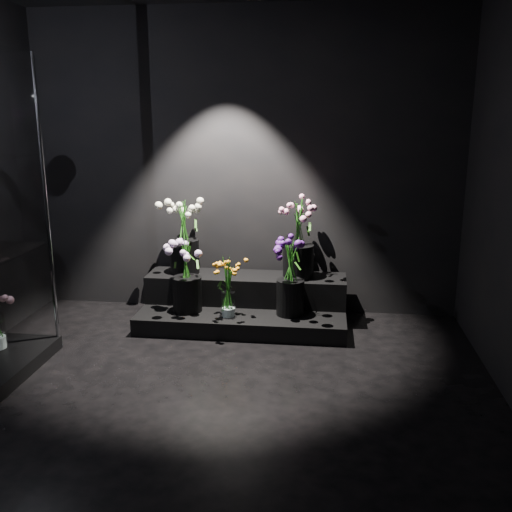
# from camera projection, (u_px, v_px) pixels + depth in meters

# --- Properties ---
(floor) EXTENTS (4.00, 4.00, 0.00)m
(floor) POSITION_uv_depth(u_px,v_px,m) (202.00, 409.00, 3.71)
(floor) COLOR black
(floor) RESTS_ON ground
(wall_back) EXTENTS (4.00, 0.00, 4.00)m
(wall_back) POSITION_uv_depth(u_px,v_px,m) (244.00, 165.00, 5.29)
(wall_back) COLOR black
(wall_back) RESTS_ON floor
(wall_front) EXTENTS (4.00, 0.00, 4.00)m
(wall_front) POSITION_uv_depth(u_px,v_px,m) (21.00, 308.00, 1.44)
(wall_front) COLOR black
(wall_front) RESTS_ON floor
(display_riser) EXTENTS (1.84, 0.82, 0.41)m
(display_riser) POSITION_uv_depth(u_px,v_px,m) (245.00, 303.00, 5.23)
(display_riser) COLOR black
(display_riser) RESTS_ON floor
(bouquet_orange_bells) EXTENTS (0.30, 0.30, 0.52)m
(bouquet_orange_bells) POSITION_uv_depth(u_px,v_px,m) (228.00, 286.00, 4.88)
(bouquet_orange_bells) COLOR white
(bouquet_orange_bells) RESTS_ON display_riser
(bouquet_lilac) EXTENTS (0.37, 0.37, 0.66)m
(bouquet_lilac) POSITION_uv_depth(u_px,v_px,m) (186.00, 270.00, 5.00)
(bouquet_lilac) COLOR black
(bouquet_lilac) RESTS_ON display_riser
(bouquet_purple) EXTENTS (0.41, 0.41, 0.67)m
(bouquet_purple) POSITION_uv_depth(u_px,v_px,m) (291.00, 273.00, 4.90)
(bouquet_purple) COLOR black
(bouquet_purple) RESTS_ON display_riser
(bouquet_cream_roses) EXTENTS (0.50, 0.50, 0.68)m
(bouquet_cream_roses) POSITION_uv_depth(u_px,v_px,m) (184.00, 232.00, 5.26)
(bouquet_cream_roses) COLOR black
(bouquet_cream_roses) RESTS_ON display_riser
(bouquet_pink_roses) EXTENTS (0.46, 0.46, 0.71)m
(bouquet_pink_roses) POSITION_uv_depth(u_px,v_px,m) (299.00, 236.00, 5.13)
(bouquet_pink_roses) COLOR black
(bouquet_pink_roses) RESTS_ON display_riser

